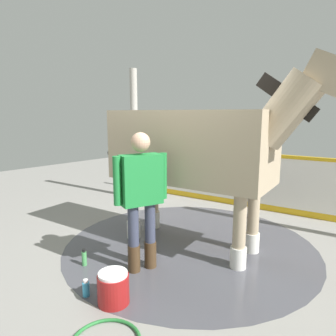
% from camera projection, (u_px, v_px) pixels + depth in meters
% --- Properties ---
extents(ground_plane, '(16.00, 16.00, 0.02)m').
position_uv_depth(ground_plane, '(179.00, 246.00, 4.43)').
color(ground_plane, gray).
extents(wet_patch, '(3.60, 3.60, 0.00)m').
position_uv_depth(wet_patch, '(189.00, 244.00, 4.45)').
color(wet_patch, '#4C4C54').
rests_on(wet_patch, ground).
extents(barrier_wall, '(0.93, 5.33, 1.12)m').
position_uv_depth(barrier_wall, '(243.00, 181.00, 6.21)').
color(barrier_wall, white).
rests_on(barrier_wall, ground).
extents(roof_post_far, '(0.16, 0.16, 2.84)m').
position_uv_depth(roof_post_far, '(134.00, 135.00, 6.70)').
color(roof_post_far, '#B7B2A8').
rests_on(roof_post_far, ground).
extents(horse, '(1.30, 3.55, 2.55)m').
position_uv_depth(horse, '(198.00, 147.00, 4.14)').
color(horse, tan).
rests_on(horse, ground).
extents(handler, '(0.65, 0.37, 1.68)m').
position_uv_depth(handler, '(141.00, 193.00, 3.58)').
color(handler, '#47331E').
rests_on(handler, ground).
extents(wash_bucket, '(0.32, 0.32, 0.33)m').
position_uv_depth(wash_bucket, '(113.00, 288.00, 3.05)').
color(wash_bucket, maroon).
rests_on(wash_bucket, ground).
extents(bottle_shampoo, '(0.07, 0.07, 0.19)m').
position_uv_depth(bottle_shampoo, '(86.00, 288.00, 3.18)').
color(bottle_shampoo, '#3399CC').
rests_on(bottle_shampoo, ground).
extents(bottle_spray, '(0.06, 0.06, 0.22)m').
position_uv_depth(bottle_spray, '(84.00, 258.00, 3.82)').
color(bottle_spray, '#4CA559').
rests_on(bottle_spray, ground).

